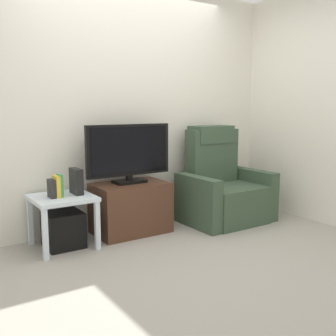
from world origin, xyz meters
The scene contains 12 objects.
ground_plane centered at (0.00, 0.00, 0.00)m, with size 6.40×6.40×0.00m, color #9E998E.
wall_back centered at (0.00, 1.13, 1.30)m, with size 6.40×0.06×2.60m, color silver.
wall_side centered at (1.88, 0.00, 1.30)m, with size 0.06×4.48×2.60m, color silver.
tv_stand centered at (-0.11, 0.82, 0.26)m, with size 0.75×0.49×0.52m.
television centered at (-0.11, 0.84, 0.84)m, with size 0.93×0.20×0.60m.
recliner_armchair centered at (1.00, 0.65, 0.37)m, with size 0.98×0.78×1.08m.
side_table centered at (-0.84, 0.78, 0.41)m, with size 0.54×0.54×0.49m.
subwoofer_box centered at (-0.84, 0.78, 0.17)m, with size 0.33×0.33×0.33m, color black.
book_leftmost centered at (-0.94, 0.76, 0.57)m, with size 0.05×0.12×0.17m, color #262626.
book_middle centered at (-0.90, 0.76, 0.58)m, with size 0.04×0.13×0.20m, color gold.
book_rightmost centered at (-0.86, 0.76, 0.59)m, with size 0.03×0.10×0.21m, color #388C4C.
game_console centered at (-0.70, 0.79, 0.61)m, with size 0.07×0.20×0.24m, color black.
Camera 1 is at (-2.00, -2.73, 1.29)m, focal length 42.52 mm.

